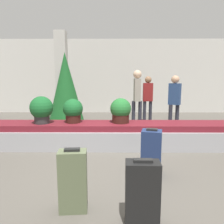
% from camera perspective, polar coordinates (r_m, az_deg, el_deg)
% --- Properties ---
extents(ground_plane, '(18.00, 18.00, 0.00)m').
position_cam_1_polar(ground_plane, '(3.83, -0.15, -15.15)').
color(ground_plane, '#59544C').
extents(back_wall, '(18.00, 0.06, 3.20)m').
position_cam_1_polar(back_wall, '(9.75, 0.21, 9.26)').
color(back_wall, beige).
rests_on(back_wall, ground_plane).
extents(carousel, '(6.31, 0.87, 0.55)m').
position_cam_1_polar(carousel, '(5.02, 0.00, -6.04)').
color(carousel, '#9E9EA3').
rests_on(carousel, ground_plane).
extents(pillar, '(0.40, 0.40, 3.20)m').
position_cam_1_polar(pillar, '(8.31, -12.96, 9.06)').
color(pillar, beige).
rests_on(pillar, ground_plane).
extents(suitcase_1, '(0.36, 0.32, 0.77)m').
position_cam_1_polar(suitcase_1, '(3.60, 10.21, -10.49)').
color(suitcase_1, navy).
rests_on(suitcase_1, ground_plane).
extents(suitcase_2, '(0.37, 0.22, 0.73)m').
position_cam_1_polar(suitcase_2, '(2.49, 7.92, -20.25)').
color(suitcase_2, black).
rests_on(suitcase_2, ground_plane).
extents(suitcase_3, '(0.34, 0.24, 0.77)m').
position_cam_1_polar(suitcase_3, '(2.72, -10.14, -17.26)').
color(suitcase_3, '#5B6647').
rests_on(suitcase_3, ground_plane).
extents(potted_plant_0, '(0.51, 0.51, 0.61)m').
position_cam_1_polar(potted_plant_0, '(5.10, -17.94, 0.67)').
color(potted_plant_0, '#2D2D2D').
rests_on(potted_plant_0, carousel).
extents(potted_plant_1, '(0.45, 0.45, 0.54)m').
position_cam_1_polar(potted_plant_1, '(5.02, -10.15, 0.36)').
color(potted_plant_1, '#381914').
rests_on(potted_plant_1, carousel).
extents(potted_plant_2, '(0.47, 0.47, 0.56)m').
position_cam_1_polar(potted_plant_2, '(4.94, 2.27, 0.34)').
color(potted_plant_2, '#381914').
rests_on(potted_plant_2, carousel).
extents(traveler_0, '(0.32, 0.22, 1.60)m').
position_cam_1_polar(traveler_0, '(7.51, 9.33, 4.20)').
color(traveler_0, '#282833').
rests_on(traveler_0, ground_plane).
extents(traveler_1, '(0.36, 0.33, 1.62)m').
position_cam_1_polar(traveler_1, '(6.62, 16.00, 3.46)').
color(traveler_1, '#282833').
rests_on(traveler_1, ground_plane).
extents(traveler_2, '(0.31, 0.33, 1.78)m').
position_cam_1_polar(traveler_2, '(6.67, 6.56, 4.78)').
color(traveler_2, '#282833').
rests_on(traveler_2, ground_plane).
extents(decorated_tree, '(1.10, 1.10, 2.32)m').
position_cam_1_polar(decorated_tree, '(6.92, -12.01, 6.21)').
color(decorated_tree, '#4C331E').
rests_on(decorated_tree, ground_plane).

